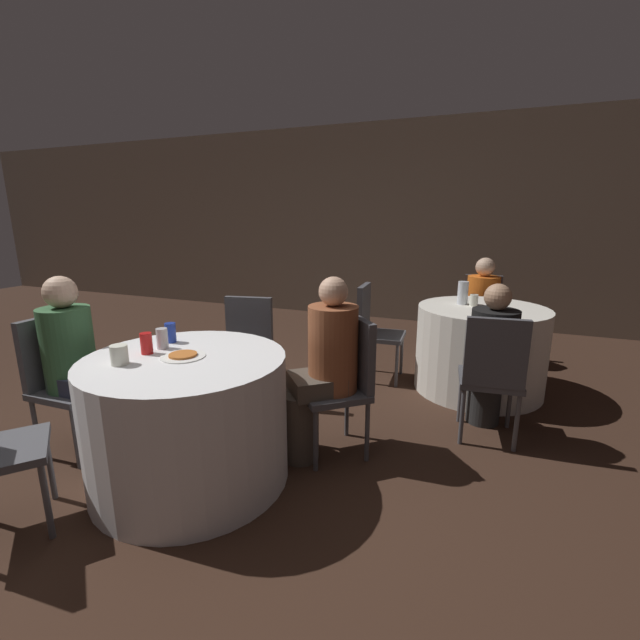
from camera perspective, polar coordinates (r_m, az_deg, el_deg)
ground_plane at (r=2.87m, az=-20.10°, el=-19.09°), size 16.00×16.00×0.00m
wall_back at (r=6.50m, az=6.99°, el=12.61°), size 16.00×0.06×2.80m
table_near at (r=2.64m, az=-17.07°, el=-12.50°), size 1.13×1.13×0.75m
table_far at (r=4.02m, az=20.52°, el=-3.65°), size 1.09×1.09×0.75m
chair_near_northeast at (r=2.76m, az=3.57°, el=-7.23°), size 0.56×0.56×0.89m
chair_near_west at (r=3.25m, az=-31.22°, el=-6.00°), size 0.42×0.41×0.89m
chair_near_north at (r=3.42m, az=-9.81°, el=-3.22°), size 0.47×0.48×0.89m
chair_far_west at (r=4.04m, az=7.00°, el=-0.49°), size 0.43×0.43×0.89m
chair_far_north at (r=4.92m, az=20.70°, el=1.28°), size 0.41×0.42×0.89m
chair_far_south at (r=3.06m, az=22.01°, el=-6.08°), size 0.44×0.44×0.89m
person_orange_shirt at (r=4.75m, az=20.72°, el=1.13°), size 0.33×0.50×1.10m
person_black_shirt at (r=3.23m, az=21.73°, el=-4.94°), size 0.33×0.49×1.09m
person_floral_shirt at (r=2.69m, az=0.27°, el=-6.74°), size 0.46×0.44×1.16m
person_green_jacket at (r=3.11m, az=-29.37°, el=-5.74°), size 0.49×0.30×1.16m
pizza_plate_near at (r=2.51m, az=-17.80°, el=-4.54°), size 0.25×0.25×0.02m
soda_can_red at (r=2.62m, az=-22.14°, el=-2.91°), size 0.07×0.07×0.12m
soda_can_blue at (r=2.81m, az=-19.31°, el=-1.61°), size 0.07×0.07×0.12m
soda_can_silver at (r=2.69m, az=-20.30°, el=-2.33°), size 0.07×0.07×0.12m
cup_near at (r=2.50m, az=-25.20°, el=-4.23°), size 0.09×0.09×0.11m
bottle_far at (r=3.99m, az=18.50°, el=3.45°), size 0.09×0.09×0.20m
cup_far at (r=3.95m, az=19.83°, el=2.49°), size 0.07×0.07×0.10m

